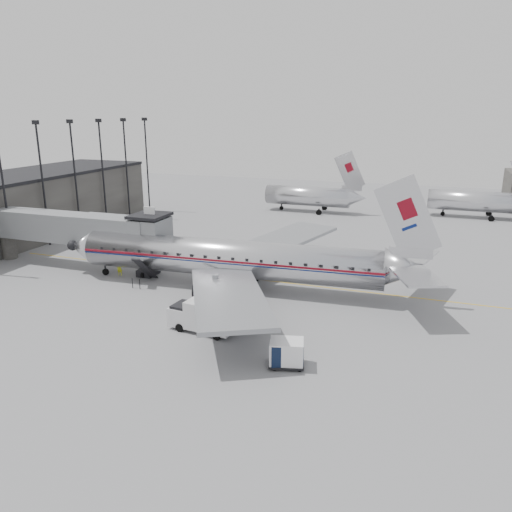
{
  "coord_description": "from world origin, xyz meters",
  "views": [
    {
      "loc": [
        17.57,
        -38.79,
        16.35
      ],
      "look_at": [
        2.52,
        3.58,
        3.2
      ],
      "focal_mm": 35.0,
      "sensor_mm": 36.0,
      "label": 1
    }
  ],
  "objects_px": {
    "ramp_worker": "(120,268)",
    "service_van": "(203,315)",
    "baggage_cart_navy": "(286,353)",
    "airliner": "(236,259)",
    "baggage_cart_white": "(287,353)"
  },
  "relations": [
    {
      "from": "service_van",
      "to": "baggage_cart_white",
      "type": "xyz_separation_m",
      "value": [
        7.54,
        -3.14,
        -0.33
      ]
    },
    {
      "from": "baggage_cart_white",
      "to": "ramp_worker",
      "type": "xyz_separation_m",
      "value": [
        -21.49,
        12.52,
        -0.2
      ]
    },
    {
      "from": "baggage_cart_navy",
      "to": "ramp_worker",
      "type": "bearing_deg",
      "value": 128.41
    },
    {
      "from": "service_van",
      "to": "baggage_cart_white",
      "type": "bearing_deg",
      "value": -16.15
    },
    {
      "from": "service_van",
      "to": "baggage_cart_navy",
      "type": "xyz_separation_m",
      "value": [
        7.53,
        -3.14,
        -0.38
      ]
    },
    {
      "from": "baggage_cart_navy",
      "to": "ramp_worker",
      "type": "height_order",
      "value": "baggage_cart_navy"
    },
    {
      "from": "airliner",
      "to": "baggage_cart_white",
      "type": "height_order",
      "value": "airliner"
    },
    {
      "from": "service_van",
      "to": "baggage_cart_navy",
      "type": "bearing_deg",
      "value": -16.17
    },
    {
      "from": "baggage_cart_white",
      "to": "ramp_worker",
      "type": "bearing_deg",
      "value": 135.61
    },
    {
      "from": "ramp_worker",
      "to": "service_van",
      "type": "bearing_deg",
      "value": -41.39
    },
    {
      "from": "baggage_cart_navy",
      "to": "ramp_worker",
      "type": "relative_size",
      "value": 1.72
    },
    {
      "from": "service_van",
      "to": "baggage_cart_white",
      "type": "distance_m",
      "value": 8.17
    },
    {
      "from": "airliner",
      "to": "baggage_cart_navy",
      "type": "xyz_separation_m",
      "value": [
        8.76,
        -13.05,
        -1.96
      ]
    },
    {
      "from": "service_van",
      "to": "ramp_worker",
      "type": "bearing_deg",
      "value": 152.57
    },
    {
      "from": "service_van",
      "to": "baggage_cart_navy",
      "type": "height_order",
      "value": "service_van"
    }
  ]
}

